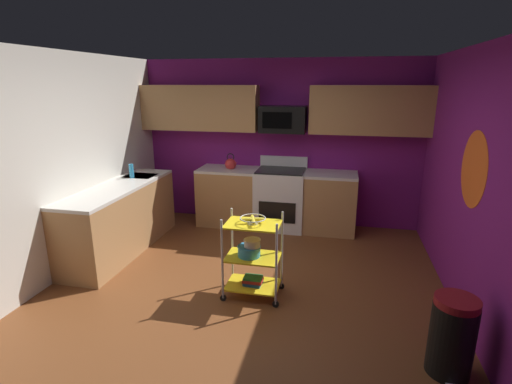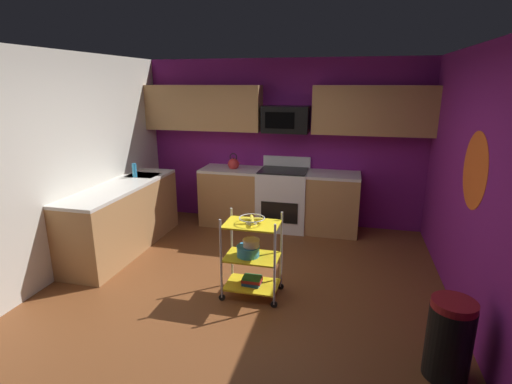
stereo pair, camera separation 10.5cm
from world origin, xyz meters
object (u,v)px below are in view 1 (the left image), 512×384
oven_range (280,198)px  book_stack (253,280)px  rolling_cart (253,257)px  kettle (231,164)px  dish_soap_bottle (131,171)px  microwave (283,119)px  trash_can (452,336)px  mixing_bowl_large (249,251)px  mixing_bowl_small (252,243)px  fruit_bowl (253,219)px

oven_range → book_stack: oven_range is taller
rolling_cart → kettle: (-0.85, 2.13, 0.54)m
kettle → dish_soap_bottle: kettle is taller
microwave → book_stack: (0.04, -2.24, -1.53)m
dish_soap_bottle → trash_can: bearing=-27.9°
mixing_bowl_large → mixing_bowl_small: bearing=-14.2°
book_stack → mixing_bowl_large: bearing=180.0°
oven_range → dish_soap_bottle: 2.28m
trash_can → fruit_bowl: bearing=155.4°
oven_range → dish_soap_bottle: size_ratio=5.50×
mixing_bowl_small → kettle: kettle is taller
rolling_cart → fruit_bowl: size_ratio=3.36×
rolling_cart → oven_range: bearing=91.1°
mixing_bowl_large → mixing_bowl_small: (0.04, -0.01, 0.10)m
oven_range → microwave: (-0.00, 0.10, 1.22)m
oven_range → microwave: bearing=90.3°
oven_range → kettle: size_ratio=4.17×
dish_soap_bottle → oven_range: bearing=24.2°
mixing_bowl_small → oven_range: bearing=90.9°
kettle → dish_soap_bottle: (-1.22, -0.90, 0.02)m
rolling_cart → fruit_bowl: bearing=166.0°
microwave → fruit_bowl: 2.38m
oven_range → rolling_cart: 2.13m
oven_range → mixing_bowl_large: bearing=-90.1°
rolling_cart → kettle: kettle is taller
mixing_bowl_large → kettle: bearing=110.7°
fruit_bowl → trash_can: (1.78, -0.81, -0.55)m
dish_soap_bottle → trash_can: (3.84, -2.04, -0.69)m
microwave → book_stack: 2.71m
kettle → mixing_bowl_large: bearing=-69.3°
rolling_cart → mixing_bowl_small: size_ratio=5.03×
microwave → fruit_bowl: (0.04, -2.24, -0.82)m
mixing_bowl_large → trash_can: (1.82, -0.81, -0.19)m
mixing_bowl_large → mixing_bowl_small: size_ratio=1.38×
oven_range → kettle: 0.96m
oven_range → microwave: size_ratio=1.57×
fruit_bowl → mixing_bowl_large: size_ratio=1.08×
mixing_bowl_small → kettle: 2.33m
mixing_bowl_large → mixing_bowl_small: 0.11m
oven_range → fruit_bowl: size_ratio=4.04×
rolling_cart → fruit_bowl: rolling_cart is taller
rolling_cart → book_stack: (0.00, 0.00, -0.28)m
oven_range → fruit_bowl: (0.04, -2.13, 0.40)m
book_stack → trash_can: size_ratio=0.32×
microwave → fruit_bowl: microwave is taller
mixing_bowl_large → dish_soap_bottle: (-2.02, 1.22, 0.50)m
mixing_bowl_small → kettle: (-0.84, 2.14, 0.38)m
oven_range → kettle: kettle is taller
book_stack → kettle: bearing=111.7°
oven_range → trash_can: oven_range is taller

